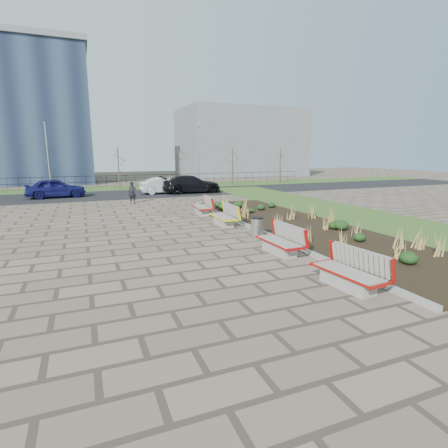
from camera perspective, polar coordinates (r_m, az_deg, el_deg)
name	(u,v)px	position (r m, az deg, el deg)	size (l,w,h in m)	color
ground	(215,278)	(10.17, -1.52, -8.78)	(120.00, 120.00, 0.00)	#766051
planting_bed	(299,226)	(17.27, 12.22, -0.34)	(4.50, 18.00, 0.10)	black
planting_curb	(257,230)	(16.09, 5.33, -0.91)	(0.16, 18.00, 0.15)	gray
grass_verge_near	(375,220)	(20.29, 23.40, 0.63)	(5.00, 38.00, 0.04)	#33511E
grass_verge_far	(118,188)	(37.25, -16.87, 5.66)	(80.00, 5.00, 0.04)	#33511E
road	(125,194)	(31.32, -15.82, 4.67)	(80.00, 7.00, 0.02)	black
bench_a	(348,270)	(9.85, 19.58, -7.08)	(0.90, 2.10, 1.00)	#A6120B
bench_b	(279,240)	(12.56, 8.98, -2.56)	(0.90, 2.10, 1.00)	#BD0C0F
bench_c	(223,215)	(17.25, -0.13, 1.43)	(0.90, 2.10, 1.00)	#F4ED0C
bench_d	(202,206)	(20.38, -3.68, 2.98)	(0.90, 2.10, 1.00)	#A8100B
litter_bin	(257,229)	(14.49, 5.41, -0.77)	(0.49, 0.49, 0.91)	#B2B2B7
pedestrian	(132,193)	(25.63, -14.75, 4.99)	(0.56, 0.37, 1.54)	black
car_blue	(56,188)	(30.89, -25.78, 5.30)	(1.78, 4.42, 1.51)	#121352
car_silver	(165,185)	(31.16, -9.63, 6.23)	(1.48, 4.25, 1.40)	#B0B3B8
car_black	(191,184)	(31.35, -5.45, 6.51)	(2.18, 5.35, 1.55)	black
tree_b	(50,170)	(35.57, -26.58, 7.96)	(1.40, 1.40, 4.00)	#4C3D2D
tree_c	(119,168)	(35.62, -16.83, 8.68)	(1.40, 1.40, 4.00)	#4C3D2D
tree_d	(179,167)	(36.67, -7.35, 9.14)	(1.40, 1.40, 4.00)	#4C3D2D
tree_e	(232,167)	(38.64, 1.40, 9.35)	(1.40, 1.40, 4.00)	#4C3D2D
tree_f	(280,166)	(41.39, 9.15, 9.36)	(1.40, 1.40, 4.00)	#4C3D2D
lamp_west	(48,158)	(35.04, -26.78, 9.55)	(0.24, 0.60, 6.00)	gray
lamp_east	(199,158)	(36.73, -4.12, 10.77)	(0.24, 0.60, 6.00)	gray
railing_fence	(117,181)	(38.69, -17.14, 6.77)	(44.00, 0.10, 1.20)	black
building_grey	(240,143)	(56.04, 2.66, 13.06)	(18.00, 12.00, 10.00)	slate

